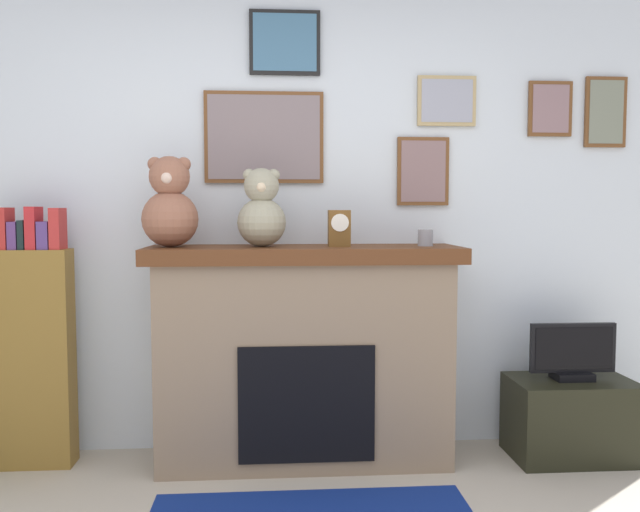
% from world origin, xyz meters
% --- Properties ---
extents(back_wall, '(5.20, 0.15, 2.60)m').
position_xyz_m(back_wall, '(0.01, 2.00, 1.31)').
color(back_wall, silver).
rests_on(back_wall, ground_plane).
extents(fireplace, '(1.62, 0.52, 1.14)m').
position_xyz_m(fireplace, '(0.18, 1.71, 0.58)').
color(fireplace, '#846E57').
rests_on(fireplace, ground_plane).
extents(bookshelf, '(0.44, 0.16, 1.35)m').
position_xyz_m(bookshelf, '(-1.24, 1.74, 0.63)').
color(bookshelf, olive).
rests_on(bookshelf, ground_plane).
extents(tv_stand, '(0.64, 0.40, 0.43)m').
position_xyz_m(tv_stand, '(1.61, 1.64, 0.21)').
color(tv_stand, black).
rests_on(tv_stand, ground_plane).
extents(television, '(0.46, 0.14, 0.30)m').
position_xyz_m(television, '(1.61, 1.64, 0.57)').
color(television, black).
rests_on(television, tv_stand).
extents(candle_jar, '(0.08, 0.08, 0.09)m').
position_xyz_m(candle_jar, '(0.82, 1.69, 1.19)').
color(candle_jar, gray).
rests_on(candle_jar, fireplace).
extents(mantel_clock, '(0.11, 0.09, 0.19)m').
position_xyz_m(mantel_clock, '(0.36, 1.69, 1.24)').
color(mantel_clock, brown).
rests_on(mantel_clock, fireplace).
extents(teddy_bear_brown, '(0.29, 0.29, 0.46)m').
position_xyz_m(teddy_bear_brown, '(-0.50, 1.69, 1.35)').
color(teddy_bear_brown, '#905B46').
rests_on(teddy_bear_brown, fireplace).
extents(teddy_bear_tan, '(0.25, 0.25, 0.40)m').
position_xyz_m(teddy_bear_tan, '(-0.04, 1.69, 1.32)').
color(teddy_bear_tan, gray).
rests_on(teddy_bear_tan, fireplace).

